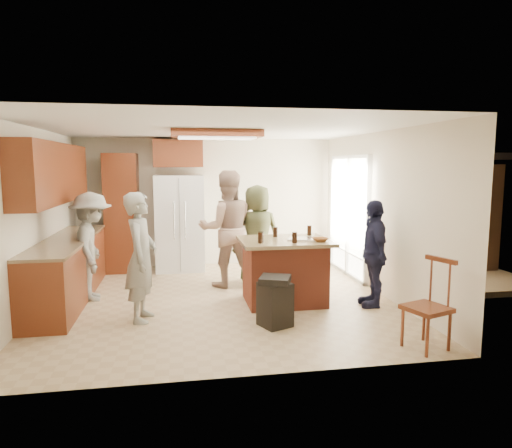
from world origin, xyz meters
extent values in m
plane|color=tan|center=(0.00, 0.00, 0.00)|extent=(5.00, 5.00, 0.00)
plane|color=white|center=(0.00, 0.00, 2.50)|extent=(5.00, 5.00, 0.00)
plane|color=beige|center=(0.00, 2.50, 1.25)|extent=(5.00, 0.00, 5.00)
plane|color=beige|center=(0.00, -2.50, 1.25)|extent=(5.00, 0.00, 5.00)
plane|color=beige|center=(-2.50, 0.00, 1.25)|extent=(0.00, 5.00, 5.00)
plane|color=beige|center=(2.50, 0.00, 1.25)|extent=(0.00, 5.00, 5.00)
cube|color=white|center=(2.48, 1.20, 1.05)|extent=(0.02, 1.60, 2.10)
cube|color=white|center=(2.46, 1.20, 1.05)|extent=(0.08, 1.72, 2.10)
cube|color=maroon|center=(0.00, 0.20, 2.44)|extent=(1.30, 0.70, 0.10)
cube|color=white|center=(0.00, 0.20, 2.38)|extent=(1.10, 0.50, 0.02)
cube|color=olive|center=(4.00, 1.20, -0.05)|extent=(3.00, 3.00, 0.10)
cube|color=#593319|center=(4.70, 1.80, 1.00)|extent=(1.40, 1.60, 2.00)
imported|color=gray|center=(-1.05, -0.70, 0.83)|extent=(0.52, 0.66, 1.66)
imported|color=tan|center=(0.21, 0.80, 0.95)|extent=(0.96, 0.62, 1.90)
imported|color=#3D4226|center=(0.73, 0.90, 0.83)|extent=(0.88, 0.65, 1.67)
imported|color=#1C1D38|center=(2.13, -0.62, 0.76)|extent=(0.59, 0.95, 1.51)
imported|color=gray|center=(-1.84, 0.37, 0.80)|extent=(0.61, 1.09, 1.60)
cube|color=maroon|center=(-2.20, 0.40, 0.44)|extent=(0.60, 3.00, 0.88)
cube|color=#846B4C|center=(-2.20, 0.40, 0.90)|extent=(0.64, 3.00, 0.04)
cube|color=maroon|center=(-2.33, 0.40, 1.88)|extent=(0.35, 3.00, 0.85)
cube|color=maroon|center=(-1.60, 2.20, 1.10)|extent=(0.60, 0.60, 2.20)
cube|color=maroon|center=(-0.55, 2.20, 2.20)|extent=(0.90, 0.60, 0.50)
cube|color=white|center=(-0.55, 2.12, 0.90)|extent=(0.90, 0.72, 1.80)
cube|color=gray|center=(-0.55, 1.75, 0.90)|extent=(0.01, 0.01, 1.71)
cylinder|color=silver|center=(-0.65, 1.73, 0.99)|extent=(0.02, 0.02, 0.70)
cylinder|color=silver|center=(-0.45, 1.73, 0.99)|extent=(0.02, 0.02, 0.70)
cube|color=brown|center=(0.93, -0.27, 0.44)|extent=(1.10, 0.85, 0.88)
cube|color=#88724E|center=(0.93, -0.27, 0.91)|extent=(1.28, 1.03, 0.05)
cube|color=silver|center=(1.18, -0.32, 0.94)|extent=(0.49, 0.43, 0.02)
imported|color=brown|center=(1.38, -0.52, 0.96)|extent=(0.24, 0.24, 0.05)
cylinder|color=black|center=(0.55, -0.45, 1.01)|extent=(0.07, 0.07, 0.15)
cylinder|color=black|center=(0.84, -0.03, 1.01)|extent=(0.07, 0.07, 0.15)
cylinder|color=black|center=(1.39, 0.05, 1.01)|extent=(0.07, 0.07, 0.15)
cylinder|color=black|center=(0.99, -0.57, 1.01)|extent=(0.07, 0.07, 0.15)
cylinder|color=black|center=(0.53, -0.52, 1.01)|extent=(0.07, 0.07, 0.15)
cube|color=black|center=(0.59, -1.21, 0.28)|extent=(0.45, 0.45, 0.55)
cube|color=black|center=(0.59, -1.21, 0.59)|extent=(0.46, 0.46, 0.08)
cube|color=maroon|center=(2.06, -2.17, 0.45)|extent=(0.53, 0.53, 0.05)
cylinder|color=maroon|center=(1.95, -2.39, 0.22)|extent=(0.05, 0.05, 0.44)
cylinder|color=maroon|center=(2.27, -2.28, 0.22)|extent=(0.05, 0.05, 0.44)
cylinder|color=maroon|center=(1.84, -2.07, 0.22)|extent=(0.05, 0.05, 0.44)
cylinder|color=maroon|center=(2.16, -1.96, 0.22)|extent=(0.05, 0.05, 0.44)
cube|color=maroon|center=(2.24, -2.11, 0.97)|extent=(0.17, 0.39, 0.05)
cylinder|color=maroon|center=(2.27, -2.22, 0.72)|extent=(0.03, 0.03, 0.50)
cylinder|color=maroon|center=(2.20, -2.00, 0.72)|extent=(0.03, 0.03, 0.50)
camera|label=1|loc=(-0.58, -6.56, 2.00)|focal=32.00mm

